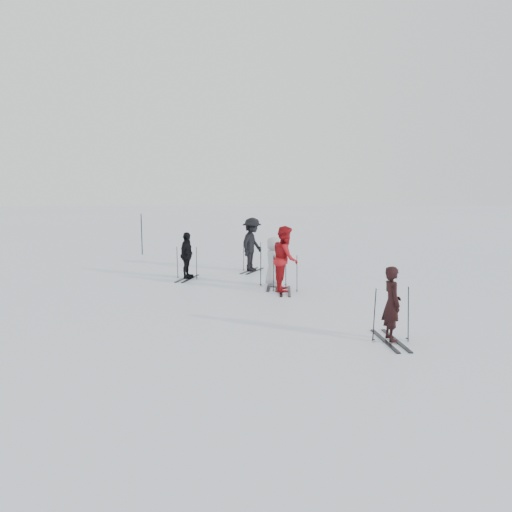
{
  "coord_description": "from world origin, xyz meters",
  "views": [
    {
      "loc": [
        -0.68,
        -14.92,
        3.31
      ],
      "look_at": [
        0.0,
        1.0,
        1.0
      ],
      "focal_mm": 35.0,
      "sensor_mm": 36.0,
      "label": 1
    }
  ],
  "objects_px": {
    "skier_uphill_left": "(187,256)",
    "skier_grey": "(273,262)",
    "skier_near_dark": "(392,305)",
    "skier_red": "(285,260)",
    "skier_uphill_far": "(252,245)",
    "piste_marker": "(142,234)"
  },
  "relations": [
    {
      "from": "skier_red",
      "to": "skier_near_dark",
      "type": "bearing_deg",
      "value": -155.39
    },
    {
      "from": "skier_near_dark",
      "to": "skier_uphill_far",
      "type": "relative_size",
      "value": 0.78
    },
    {
      "from": "skier_grey",
      "to": "skier_uphill_left",
      "type": "relative_size",
      "value": 0.98
    },
    {
      "from": "skier_uphill_left",
      "to": "skier_near_dark",
      "type": "bearing_deg",
      "value": -129.21
    },
    {
      "from": "skier_near_dark",
      "to": "skier_grey",
      "type": "relative_size",
      "value": 0.99
    },
    {
      "from": "skier_grey",
      "to": "skier_uphill_left",
      "type": "height_order",
      "value": "skier_uphill_left"
    },
    {
      "from": "skier_grey",
      "to": "piste_marker",
      "type": "bearing_deg",
      "value": 42.63
    },
    {
      "from": "skier_near_dark",
      "to": "skier_red",
      "type": "xyz_separation_m",
      "value": [
        -1.74,
        4.99,
        0.22
      ]
    },
    {
      "from": "skier_uphill_far",
      "to": "piste_marker",
      "type": "bearing_deg",
      "value": 72.94
    },
    {
      "from": "skier_near_dark",
      "to": "skier_grey",
      "type": "xyz_separation_m",
      "value": [
        -2.05,
        5.84,
        0.0
      ]
    },
    {
      "from": "skier_red",
      "to": "skier_uphill_left",
      "type": "bearing_deg",
      "value": 60.36
    },
    {
      "from": "skier_uphill_left",
      "to": "skier_grey",
      "type": "bearing_deg",
      "value": -99.55
    },
    {
      "from": "skier_near_dark",
      "to": "skier_red",
      "type": "bearing_deg",
      "value": 16.2
    },
    {
      "from": "skier_near_dark",
      "to": "skier_uphill_far",
      "type": "xyz_separation_m",
      "value": [
        -2.64,
        8.71,
        0.22
      ]
    },
    {
      "from": "skier_uphill_left",
      "to": "skier_uphill_far",
      "type": "height_order",
      "value": "skier_uphill_far"
    },
    {
      "from": "skier_red",
      "to": "skier_uphill_far",
      "type": "bearing_deg",
      "value": 18.92
    },
    {
      "from": "skier_uphill_left",
      "to": "piste_marker",
      "type": "height_order",
      "value": "piste_marker"
    },
    {
      "from": "skier_near_dark",
      "to": "skier_uphill_far",
      "type": "distance_m",
      "value": 9.1
    },
    {
      "from": "skier_uphill_far",
      "to": "piste_marker",
      "type": "distance_m",
      "value": 6.91
    },
    {
      "from": "skier_uphill_left",
      "to": "skier_uphill_far",
      "type": "relative_size",
      "value": 0.8
    },
    {
      "from": "skier_near_dark",
      "to": "skier_uphill_left",
      "type": "height_order",
      "value": "skier_uphill_left"
    },
    {
      "from": "skier_grey",
      "to": "skier_uphill_far",
      "type": "distance_m",
      "value": 2.94
    }
  ]
}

